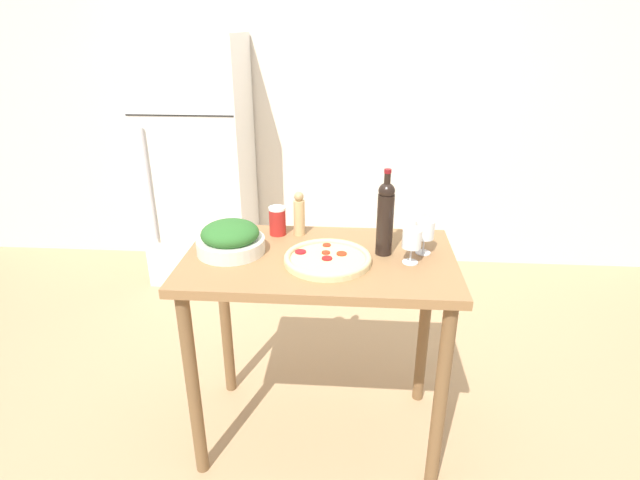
{
  "coord_description": "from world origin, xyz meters",
  "views": [
    {
      "loc": [
        0.14,
        -1.89,
        1.85
      ],
      "look_at": [
        0.0,
        0.03,
        1.01
      ],
      "focal_mm": 28.0,
      "sensor_mm": 36.0,
      "label": 1
    }
  ],
  "objects_px": {
    "salt_canister": "(277,221)",
    "salad_bowl": "(230,239)",
    "refrigerator": "(199,163)",
    "wine_glass_far": "(425,231)",
    "homemade_pizza": "(328,259)",
    "pepper_mill": "(299,214)",
    "wine_glass_near": "(412,240)",
    "wine_bottle": "(385,217)"
  },
  "relations": [
    {
      "from": "refrigerator",
      "to": "salad_bowl",
      "type": "distance_m",
      "value": 1.78
    },
    {
      "from": "wine_bottle",
      "to": "pepper_mill",
      "type": "xyz_separation_m",
      "value": [
        -0.38,
        0.18,
        -0.07
      ]
    },
    {
      "from": "wine_glass_near",
      "to": "salad_bowl",
      "type": "relative_size",
      "value": 0.51
    },
    {
      "from": "pepper_mill",
      "to": "salad_bowl",
      "type": "height_order",
      "value": "pepper_mill"
    },
    {
      "from": "wine_glass_near",
      "to": "homemade_pizza",
      "type": "xyz_separation_m",
      "value": [
        -0.34,
        -0.02,
        -0.08
      ]
    },
    {
      "from": "homemade_pizza",
      "to": "salt_canister",
      "type": "bearing_deg",
      "value": 131.68
    },
    {
      "from": "refrigerator",
      "to": "wine_glass_far",
      "type": "height_order",
      "value": "refrigerator"
    },
    {
      "from": "homemade_pizza",
      "to": "pepper_mill",
      "type": "bearing_deg",
      "value": 117.45
    },
    {
      "from": "wine_bottle",
      "to": "salad_bowl",
      "type": "height_order",
      "value": "wine_bottle"
    },
    {
      "from": "wine_glass_far",
      "to": "homemade_pizza",
      "type": "xyz_separation_m",
      "value": [
        -0.4,
        -0.12,
        -0.08
      ]
    },
    {
      "from": "wine_glass_near",
      "to": "salt_canister",
      "type": "relative_size",
      "value": 1.11
    },
    {
      "from": "wine_glass_far",
      "to": "salad_bowl",
      "type": "relative_size",
      "value": 0.51
    },
    {
      "from": "pepper_mill",
      "to": "wine_glass_far",
      "type": "bearing_deg",
      "value": -16.83
    },
    {
      "from": "salad_bowl",
      "to": "pepper_mill",
      "type": "bearing_deg",
      "value": 38.44
    },
    {
      "from": "wine_bottle",
      "to": "refrigerator",
      "type": "bearing_deg",
      "value": 128.65
    },
    {
      "from": "wine_bottle",
      "to": "wine_glass_near",
      "type": "bearing_deg",
      "value": -37.71
    },
    {
      "from": "refrigerator",
      "to": "salt_canister",
      "type": "xyz_separation_m",
      "value": [
        0.82,
        -1.45,
        0.12
      ]
    },
    {
      "from": "salad_bowl",
      "to": "homemade_pizza",
      "type": "relative_size",
      "value": 0.81
    },
    {
      "from": "homemade_pizza",
      "to": "wine_bottle",
      "type": "bearing_deg",
      "value": 23.9
    },
    {
      "from": "salt_canister",
      "to": "wine_glass_far",
      "type": "bearing_deg",
      "value": -13.85
    },
    {
      "from": "wine_glass_near",
      "to": "wine_bottle",
      "type": "bearing_deg",
      "value": 142.29
    },
    {
      "from": "refrigerator",
      "to": "pepper_mill",
      "type": "distance_m",
      "value": 1.72
    },
    {
      "from": "refrigerator",
      "to": "salt_canister",
      "type": "bearing_deg",
      "value": -60.48
    },
    {
      "from": "wine_bottle",
      "to": "wine_glass_far",
      "type": "xyz_separation_m",
      "value": [
        0.17,
        0.02,
        -0.07
      ]
    },
    {
      "from": "wine_glass_far",
      "to": "salad_bowl",
      "type": "bearing_deg",
      "value": -176.61
    },
    {
      "from": "refrigerator",
      "to": "wine_glass_far",
      "type": "bearing_deg",
      "value": -47.61
    },
    {
      "from": "wine_glass_near",
      "to": "refrigerator",
      "type": "bearing_deg",
      "value": 129.47
    },
    {
      "from": "wine_glass_far",
      "to": "salt_canister",
      "type": "height_order",
      "value": "wine_glass_far"
    },
    {
      "from": "refrigerator",
      "to": "salad_bowl",
      "type": "xyz_separation_m",
      "value": [
        0.65,
        -1.66,
        0.11
      ]
    },
    {
      "from": "salt_canister",
      "to": "salad_bowl",
      "type": "bearing_deg",
      "value": -129.14
    },
    {
      "from": "refrigerator",
      "to": "wine_glass_far",
      "type": "xyz_separation_m",
      "value": [
        1.47,
        -1.61,
        0.15
      ]
    },
    {
      "from": "wine_bottle",
      "to": "wine_glass_far",
      "type": "relative_size",
      "value": 2.49
    },
    {
      "from": "homemade_pizza",
      "to": "salt_canister",
      "type": "relative_size",
      "value": 2.7
    },
    {
      "from": "wine_glass_near",
      "to": "wine_glass_far",
      "type": "xyz_separation_m",
      "value": [
        0.06,
        0.1,
        -0.0
      ]
    },
    {
      "from": "refrigerator",
      "to": "salad_bowl",
      "type": "relative_size",
      "value": 6.22
    },
    {
      "from": "wine_glass_near",
      "to": "pepper_mill",
      "type": "bearing_deg",
      "value": 151.45
    },
    {
      "from": "wine_glass_far",
      "to": "salt_canister",
      "type": "xyz_separation_m",
      "value": [
        -0.65,
        0.16,
        -0.03
      ]
    },
    {
      "from": "wine_glass_far",
      "to": "homemade_pizza",
      "type": "bearing_deg",
      "value": -163.45
    },
    {
      "from": "refrigerator",
      "to": "pepper_mill",
      "type": "height_order",
      "value": "refrigerator"
    },
    {
      "from": "wine_bottle",
      "to": "homemade_pizza",
      "type": "distance_m",
      "value": 0.29
    },
    {
      "from": "refrigerator",
      "to": "salt_canister",
      "type": "height_order",
      "value": "refrigerator"
    },
    {
      "from": "refrigerator",
      "to": "salt_canister",
      "type": "relative_size",
      "value": 13.52
    }
  ]
}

